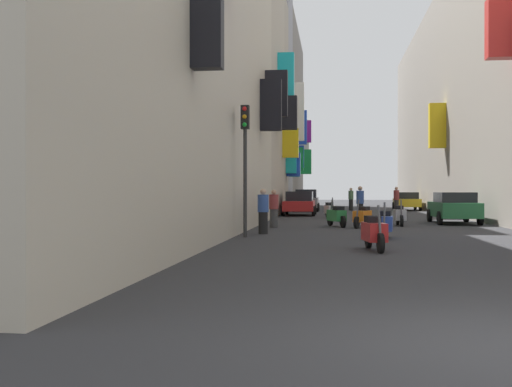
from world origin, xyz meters
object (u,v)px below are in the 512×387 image
parked_car_yellow (407,201)px  scooter_green (337,216)px  pedestrian_near_left (396,200)px  parked_car_grey (306,200)px  scooter_red (374,232)px  pedestrian_crossing (274,209)px  parked_car_red (300,203)px  scooter_silver (399,215)px  pedestrian_mid_street (360,203)px  scooter_orange (362,216)px  scooter_blue (385,224)px  pedestrian_far_away (351,199)px  scooter_white (330,210)px  pedestrian_near_right (263,212)px  traffic_light_near_corner (245,147)px  parked_car_green (454,207)px

parked_car_yellow → scooter_green: bearing=-103.7°
pedestrian_near_left → parked_car_grey: bearing=163.9°
scooter_red → pedestrian_crossing: pedestrian_crossing is taller
parked_car_red → scooter_green: (2.15, -11.89, -0.30)m
scooter_silver → pedestrian_mid_street: size_ratio=1.12×
scooter_green → scooter_orange: same height
pedestrian_crossing → scooter_blue: bearing=-52.5°
scooter_silver → pedestrian_near_left: size_ratio=1.09×
scooter_red → scooter_blue: (0.61, 4.03, 0.00)m
pedestrian_near_left → pedestrian_mid_street: pedestrian_near_left is taller
pedestrian_near_left → pedestrian_far_away: size_ratio=1.02×
parked_car_yellow → scooter_white: size_ratio=2.29×
pedestrian_crossing → pedestrian_near_right: (-0.01, -3.72, 0.01)m
scooter_green → scooter_white: 8.21m
scooter_blue → pedestrian_mid_street: bearing=91.1°
parked_car_red → scooter_white: size_ratio=2.31×
pedestrian_crossing → traffic_light_near_corner: 5.68m
pedestrian_near_right → scooter_white: bearing=80.1°
scooter_orange → pedestrian_near_right: pedestrian_near_right is taller
parked_car_green → pedestrian_crossing: 8.84m
parked_car_yellow → scooter_white: (-5.79, -14.46, -0.27)m
parked_car_green → pedestrian_mid_street: size_ratio=2.47×
parked_car_green → traffic_light_near_corner: bearing=-131.3°
scooter_white → traffic_light_near_corner: (-2.65, -14.35, 2.40)m
scooter_white → traffic_light_near_corner: traffic_light_near_corner is taller
scooter_white → pedestrian_near_left: bearing=64.4°
pedestrian_crossing → pedestrian_mid_street: size_ratio=0.89×
scooter_green → parked_car_green: bearing=31.3°
parked_car_yellow → traffic_light_near_corner: traffic_light_near_corner is taller
traffic_light_near_corner → scooter_silver: bearing=52.3°
parked_car_yellow → scooter_orange: (-4.48, -23.25, -0.27)m
parked_car_red → pedestrian_crossing: pedestrian_crossing is taller
scooter_silver → pedestrian_near_right: pedestrian_near_right is taller
pedestrian_far_away → scooter_silver: bearing=-86.1°
traffic_light_near_corner → scooter_red: bearing=-46.3°
parked_car_grey → scooter_green: parked_car_grey is taller
scooter_white → pedestrian_mid_street: 2.81m
parked_car_red → pedestrian_near_right: pedestrian_near_right is taller
scooter_white → pedestrian_near_right: (-2.24, -12.82, 0.31)m
scooter_orange → pedestrian_mid_street: (0.20, 6.45, 0.40)m
scooter_white → pedestrian_mid_street: size_ratio=1.11×
pedestrian_crossing → traffic_light_near_corner: (-0.42, -5.26, 2.11)m
scooter_green → scooter_red: 10.15m
pedestrian_crossing → parked_car_green: bearing=27.8°
pedestrian_near_right → scooter_silver: bearing=47.8°
scooter_white → pedestrian_mid_street: (1.51, -2.34, 0.40)m
scooter_white → scooter_blue: size_ratio=1.04×
scooter_silver → pedestrian_mid_street: (-1.44, 4.76, 0.40)m
parked_car_grey → scooter_blue: bearing=-82.1°
pedestrian_far_away → traffic_light_near_corner: (-4.18, -27.94, 2.00)m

